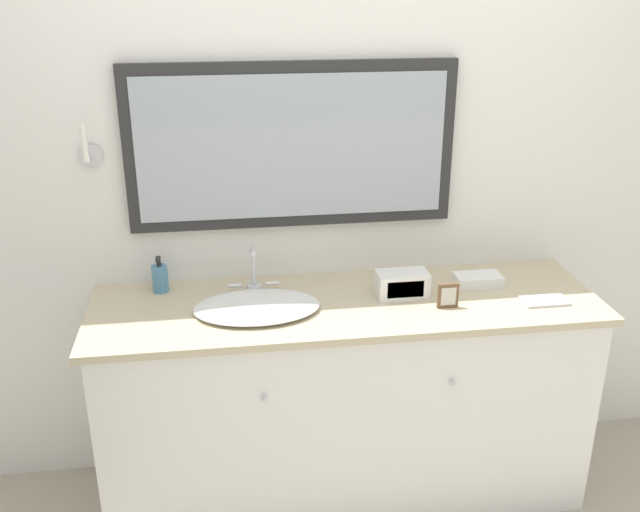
{
  "coord_description": "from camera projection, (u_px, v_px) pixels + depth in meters",
  "views": [
    {
      "loc": [
        -0.47,
        -2.18,
        2.12
      ],
      "look_at": [
        -0.11,
        0.31,
        1.11
      ],
      "focal_mm": 40.0,
      "sensor_mm": 36.0,
      "label": 1
    }
  ],
  "objects": [
    {
      "name": "wall_back",
      "position": [
        333.0,
        186.0,
        2.96
      ],
      "size": [
        8.0,
        0.18,
        2.55
      ],
      "color": "white",
      "rests_on": "ground_plane"
    },
    {
      "name": "vanity_counter",
      "position": [
        345.0,
        399.0,
        2.97
      ],
      "size": [
        2.01,
        0.6,
        0.91
      ],
      "color": "white",
      "rests_on": "ground_plane"
    },
    {
      "name": "sink_basin",
      "position": [
        257.0,
        305.0,
        2.72
      ],
      "size": [
        0.48,
        0.37,
        0.2
      ],
      "color": "white",
      "rests_on": "vanity_counter"
    },
    {
      "name": "soap_bottle",
      "position": [
        160.0,
        278.0,
        2.87
      ],
      "size": [
        0.06,
        0.06,
        0.15
      ],
      "color": "teal",
      "rests_on": "vanity_counter"
    },
    {
      "name": "appliance_box",
      "position": [
        402.0,
        284.0,
        2.83
      ],
      "size": [
        0.2,
        0.11,
        0.1
      ],
      "color": "white",
      "rests_on": "vanity_counter"
    },
    {
      "name": "picture_frame",
      "position": [
        448.0,
        296.0,
        2.73
      ],
      "size": [
        0.08,
        0.01,
        0.1
      ],
      "color": "brown",
      "rests_on": "vanity_counter"
    },
    {
      "name": "hand_towel_near_sink",
      "position": [
        478.0,
        280.0,
        2.94
      ],
      "size": [
        0.19,
        0.11,
        0.05
      ],
      "color": "white",
      "rests_on": "vanity_counter"
    },
    {
      "name": "metal_tray",
      "position": [
        545.0,
        301.0,
        2.79
      ],
      "size": [
        0.18,
        0.1,
        0.01
      ],
      "color": "silver",
      "rests_on": "vanity_counter"
    }
  ]
}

